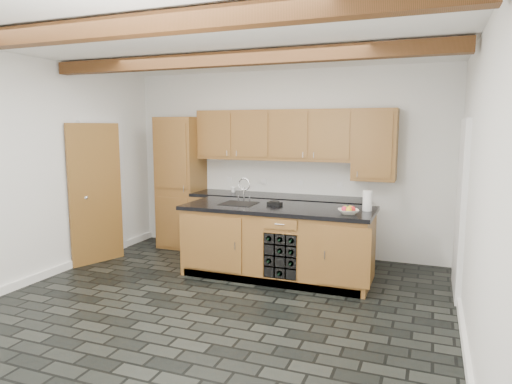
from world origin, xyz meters
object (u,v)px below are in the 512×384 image
at_px(island, 278,242).
at_px(kitchen_scale, 275,203).
at_px(fruit_bowl, 348,212).
at_px(paper_towel, 367,201).

xyz_separation_m(island, kitchen_scale, (-0.07, 0.07, 0.49)).
relative_size(fruit_bowl, paper_towel, 0.98).
height_order(fruit_bowl, paper_towel, paper_towel).
distance_m(kitchen_scale, paper_towel, 1.19).
bearing_deg(kitchen_scale, island, -34.68).
relative_size(island, kitchen_scale, 12.37).
bearing_deg(island, kitchen_scale, 134.53).
height_order(island, fruit_bowl, fruit_bowl).
xyz_separation_m(island, paper_towel, (1.11, 0.10, 0.59)).
xyz_separation_m(fruit_bowl, paper_towel, (0.18, 0.30, 0.09)).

